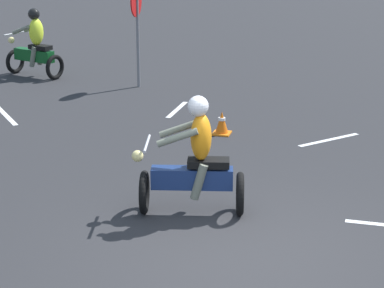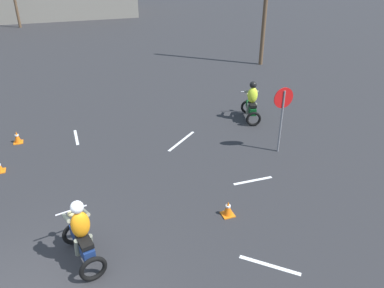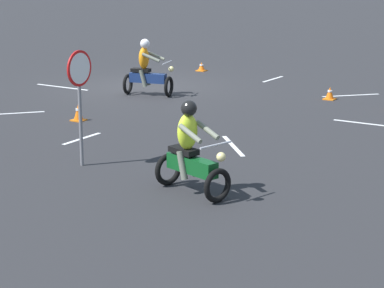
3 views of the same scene
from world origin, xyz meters
name	(u,v)px [view 1 (image 1 of 3)]	position (x,y,z in m)	size (l,w,h in m)	color
ground_plane	(239,257)	(0.00, 0.00, 0.00)	(120.00, 120.00, 0.00)	#28282B
motorcycle_rider_foreground	(195,164)	(1.13, 0.84, 0.73)	(0.91, 1.56, 1.66)	black
motorcycle_rider_background	(35,47)	(8.30, 6.67, 0.73)	(1.01, 1.55, 1.66)	black
stop_sign	(137,15)	(7.93, 3.93, 1.63)	(0.70, 0.08, 2.30)	slate
traffic_cone_near_left	(222,123)	(4.82, 1.27, 0.20)	(0.32, 0.32, 0.42)	orange
lane_stripe_e	(177,109)	(6.23, 2.52, 0.00)	(0.10, 1.27, 0.01)	silver
lane_stripe_ne	(5,114)	(5.02, 5.78, 0.00)	(0.10, 1.77, 0.01)	silver
lane_stripe_se	(329,140)	(4.95, -0.66, 0.00)	(0.10, 1.37, 0.01)	silver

